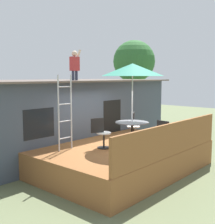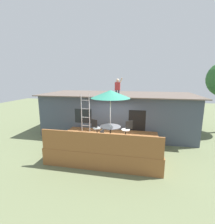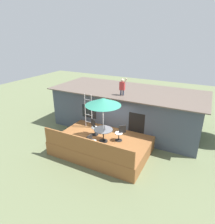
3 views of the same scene
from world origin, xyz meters
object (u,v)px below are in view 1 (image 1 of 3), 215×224
at_px(step_ladder, 65,113).
at_px(patio_chair_right, 133,126).
at_px(patio_chair_near, 159,136).
at_px(person_figure, 75,63).
at_px(backyard_tree, 134,62).
at_px(patio_table, 132,127).
at_px(patio_umbrella, 133,70).
at_px(patio_chair_left, 102,133).

relative_size(step_ladder, patio_chair_right, 2.39).
bearing_deg(patio_chair_right, patio_chair_near, 26.35).
xyz_separation_m(person_figure, backyard_tree, (7.11, 2.61, 0.39)).
relative_size(person_figure, backyard_tree, 0.22).
distance_m(patio_table, backyard_tree, 9.09).
height_order(patio_umbrella, patio_chair_near, patio_umbrella).
distance_m(patio_umbrella, patio_chair_near, 2.17).
height_order(patio_table, patio_chair_right, patio_chair_right).
bearing_deg(patio_chair_left, patio_table, 0.00).
distance_m(patio_table, patio_chair_right, 0.94).
distance_m(person_figure, patio_chair_near, 4.21).
bearing_deg(step_ladder, backyard_tree, 24.45).
xyz_separation_m(patio_umbrella, patio_chair_near, (-0.13, -1.05, -1.89)).
xyz_separation_m(patio_chair_right, patio_chair_near, (-0.91, -1.57, 0.00)).
relative_size(patio_table, patio_umbrella, 0.41).
bearing_deg(patio_table, patio_chair_right, 33.62).
height_order(person_figure, patio_chair_left, person_figure).
height_order(step_ladder, patio_chair_near, step_ladder).
xyz_separation_m(patio_table, patio_chair_left, (-0.87, 0.48, -0.13)).
bearing_deg(step_ladder, patio_chair_left, -39.78).
bearing_deg(patio_chair_left, patio_chair_near, -35.29).
bearing_deg(patio_chair_right, backyard_tree, -177.25).
xyz_separation_m(patio_umbrella, patio_chair_left, (-0.87, 0.48, -1.89)).
distance_m(patio_chair_near, backyard_tree, 9.86).
distance_m(step_ladder, person_figure, 2.65).
relative_size(patio_umbrella, backyard_tree, 0.50).
bearing_deg(patio_chair_right, person_figure, -102.14).
bearing_deg(step_ladder, patio_chair_right, -14.71).
height_order(patio_umbrella, backyard_tree, backyard_tree).
relative_size(patio_umbrella, person_figure, 2.29).
distance_m(step_ladder, patio_chair_left, 1.25).
bearing_deg(patio_chair_left, person_figure, 96.53).
distance_m(patio_umbrella, patio_chair_left, 2.14).
height_order(patio_umbrella, person_figure, person_figure).
relative_size(patio_umbrella, patio_chair_right, 2.76).
relative_size(patio_umbrella, step_ladder, 1.15).
xyz_separation_m(person_figure, patio_chair_left, (-0.85, -2.07, -2.16)).
bearing_deg(patio_chair_left, patio_chair_right, 30.10).
relative_size(patio_umbrella, patio_chair_left, 2.76).
bearing_deg(patio_table, step_ladder, 145.49).
bearing_deg(patio_chair_right, patio_chair_left, -32.38).
distance_m(patio_umbrella, patio_chair_right, 2.11).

